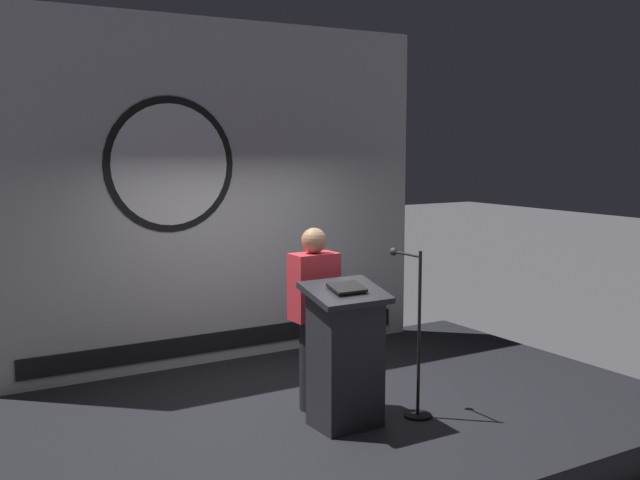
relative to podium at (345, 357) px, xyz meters
name	(u,v)px	position (x,y,z in m)	size (l,w,h in m)	color
ground_plane	(312,443)	(-0.05, 0.46, -0.88)	(40.00, 40.00, 0.00)	#4C4C51
stage_platform	(312,426)	(-0.05, 0.46, -0.73)	(6.40, 4.00, 0.30)	black
banner_display	(221,194)	(-0.06, 2.31, 1.20)	(4.75, 0.12, 3.58)	silver
podium	(345,357)	(0.00, 0.00, 0.00)	(0.64, 0.50, 1.20)	#26262B
speaker_person	(314,318)	(-0.01, 0.48, 0.23)	(0.40, 0.26, 1.60)	black
microphone_stand	(415,358)	(0.64, -0.10, -0.09)	(0.24, 0.53, 1.43)	black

